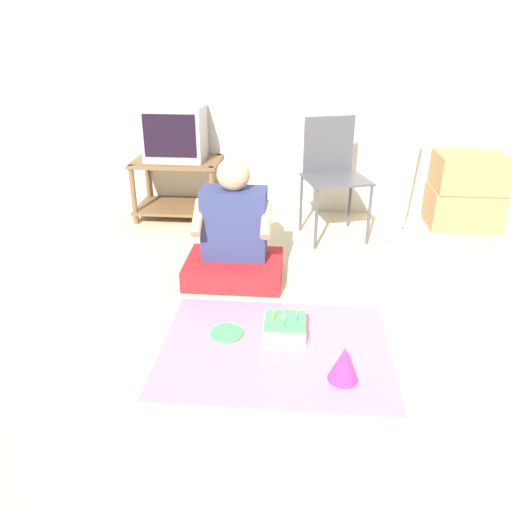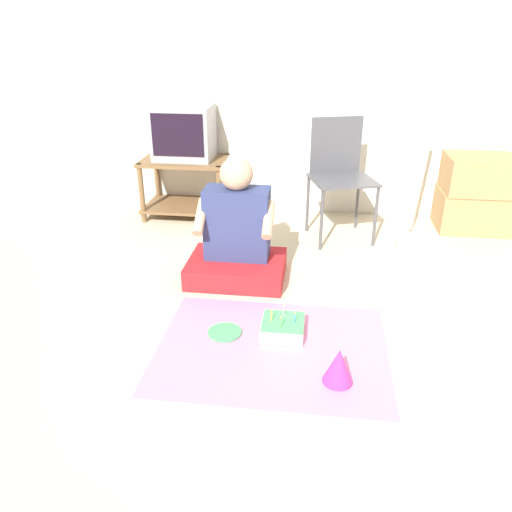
% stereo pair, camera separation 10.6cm
% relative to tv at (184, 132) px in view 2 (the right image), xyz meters
% --- Properties ---
extents(ground_plane, '(16.00, 16.00, 0.00)m').
position_rel_tv_xyz_m(ground_plane, '(1.14, -2.03, -0.72)').
color(ground_plane, beige).
extents(wall_back, '(6.40, 0.06, 2.55)m').
position_rel_tv_xyz_m(wall_back, '(1.14, 0.25, 0.55)').
color(wall_back, beige).
rests_on(wall_back, ground_plane).
extents(tv_stand, '(0.73, 0.48, 0.51)m').
position_rel_tv_xyz_m(tv_stand, '(0.00, -0.02, -0.42)').
color(tv_stand, brown).
rests_on(tv_stand, ground_plane).
extents(tv, '(0.48, 0.39, 0.44)m').
position_rel_tv_xyz_m(tv, '(0.00, 0.00, 0.00)').
color(tv, '#99999E').
rests_on(tv, tv_stand).
extents(folding_chair, '(0.57, 0.54, 0.91)m').
position_rel_tv_xyz_m(folding_chair, '(1.29, -0.29, -0.19)').
color(folding_chair, '#4C4C51').
rests_on(folding_chair, ground_plane).
extents(cardboard_box_stack, '(0.56, 0.43, 0.60)m').
position_rel_tv_xyz_m(cardboard_box_stack, '(2.40, -0.02, -0.42)').
color(cardboard_box_stack, '#A87F51').
rests_on(cardboard_box_stack, ground_plane).
extents(dust_mop, '(0.28, 0.34, 1.14)m').
position_rel_tv_xyz_m(dust_mop, '(1.90, -0.37, -0.40)').
color(dust_mop, '#B2ADA3').
rests_on(dust_mop, ground_plane).
extents(person_seated, '(0.63, 0.47, 0.88)m').
position_rel_tv_xyz_m(person_seated, '(0.63, -1.14, -0.44)').
color(person_seated, red).
rests_on(person_seated, ground_plane).
extents(party_cloth, '(1.20, 0.93, 0.01)m').
position_rel_tv_xyz_m(party_cloth, '(0.95, -1.93, -0.72)').
color(party_cloth, pink).
rests_on(party_cloth, ground_plane).
extents(birthday_cake, '(0.23, 0.23, 0.15)m').
position_rel_tv_xyz_m(birthday_cake, '(0.99, -1.79, -0.68)').
color(birthday_cake, '#F4E0C6').
rests_on(birthday_cake, party_cloth).
extents(party_hat_blue, '(0.15, 0.15, 0.18)m').
position_rel_tv_xyz_m(party_hat_blue, '(1.28, -2.15, -0.63)').
color(party_hat_blue, '#CC338C').
rests_on(party_hat_blue, party_cloth).
extents(paper_plate, '(0.19, 0.19, 0.01)m').
position_rel_tv_xyz_m(paper_plate, '(0.67, -1.83, -0.71)').
color(paper_plate, '#4CB266').
rests_on(paper_plate, party_cloth).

